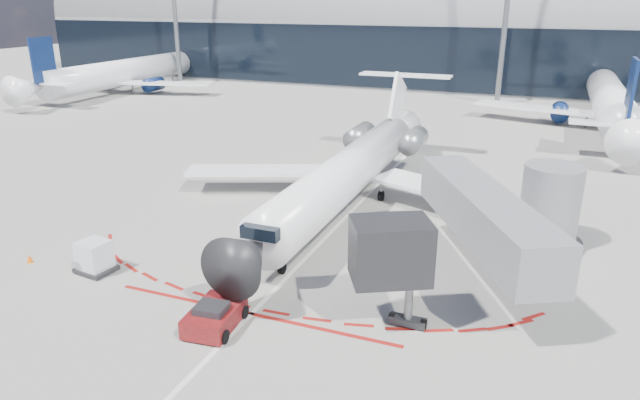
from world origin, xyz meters
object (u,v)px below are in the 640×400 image
at_px(regional_jet, 353,168).
at_px(pushback_tug, 215,316).
at_px(ramp_worker, 236,262).
at_px(uld_container, 95,257).

distance_m(regional_jet, pushback_tug, 17.05).
bearing_deg(ramp_worker, regional_jet, -107.74).
height_order(ramp_worker, uld_container, ramp_worker).
height_order(pushback_tug, uld_container, uld_container).
bearing_deg(regional_jet, pushback_tug, -91.72).
bearing_deg(pushback_tug, regional_jet, 82.79).
xyz_separation_m(regional_jet, uld_container, (-9.03, -14.67, -1.75)).
xyz_separation_m(regional_jet, ramp_worker, (-1.91, -12.60, -1.70)).
bearing_deg(pushback_tug, uld_container, 159.73).
distance_m(ramp_worker, uld_container, 7.42).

